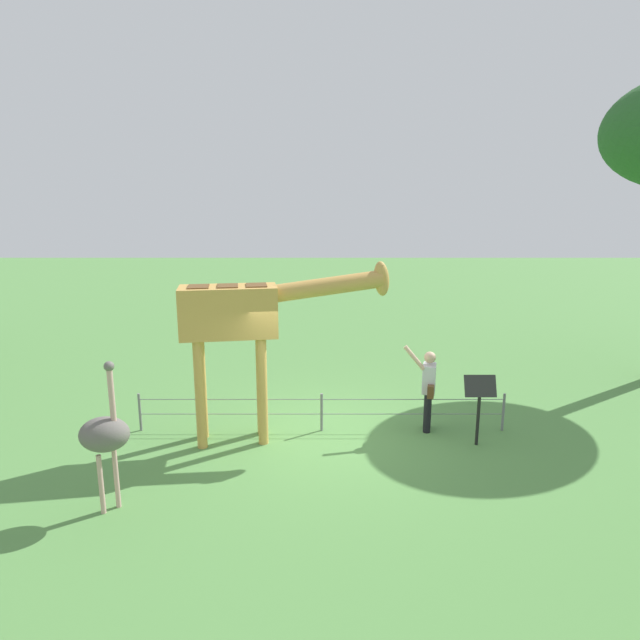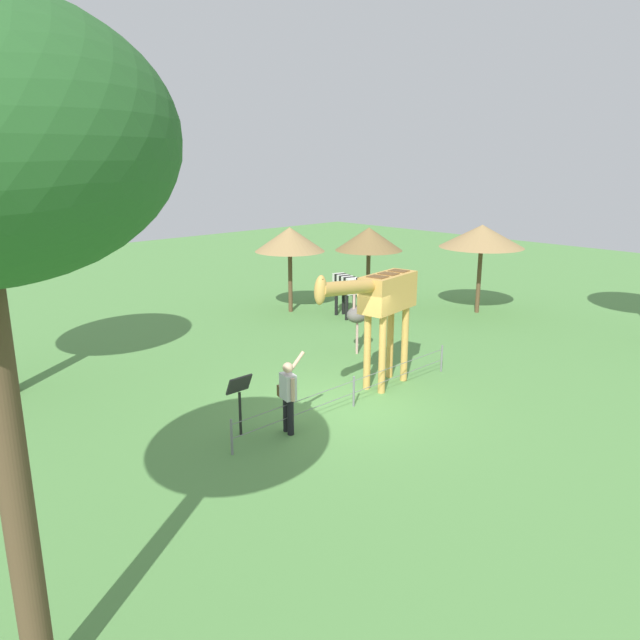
{
  "view_description": "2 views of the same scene",
  "coord_description": "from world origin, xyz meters",
  "px_view_note": "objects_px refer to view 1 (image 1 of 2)",
  "views": [
    {
      "loc": [
        -0.03,
        -9.64,
        4.46
      ],
      "look_at": [
        -0.07,
        -0.46,
        2.35
      ],
      "focal_mm": 30.73,
      "sensor_mm": 36.0,
      "label": 1
    },
    {
      "loc": [
        9.83,
        9.36,
        5.7
      ],
      "look_at": [
        0.49,
        -0.41,
        2.08
      ],
      "focal_mm": 34.3,
      "sensor_mm": 36.0,
      "label": 2
    }
  ],
  "objects_px": {
    "visitor": "(431,386)",
    "ostrich": "(108,434)",
    "giraffe": "(249,320)",
    "info_sign": "(482,396)"
  },
  "relations": [
    {
      "from": "giraffe",
      "to": "ostrich",
      "type": "bearing_deg",
      "value": -125.93
    },
    {
      "from": "visitor",
      "to": "giraffe",
      "type": "bearing_deg",
      "value": -173.51
    },
    {
      "from": "giraffe",
      "to": "visitor",
      "type": "distance_m",
      "value": 3.66
    },
    {
      "from": "visitor",
      "to": "ostrich",
      "type": "bearing_deg",
      "value": -151.56
    },
    {
      "from": "visitor",
      "to": "ostrich",
      "type": "distance_m",
      "value": 5.79
    },
    {
      "from": "ostrich",
      "to": "info_sign",
      "type": "bearing_deg",
      "value": 19.86
    },
    {
      "from": "visitor",
      "to": "ostrich",
      "type": "height_order",
      "value": "ostrich"
    },
    {
      "from": "giraffe",
      "to": "info_sign",
      "type": "bearing_deg",
      "value": -3.38
    },
    {
      "from": "ostrich",
      "to": "info_sign",
      "type": "height_order",
      "value": "ostrich"
    },
    {
      "from": "giraffe",
      "to": "visitor",
      "type": "height_order",
      "value": "giraffe"
    }
  ]
}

